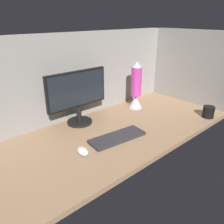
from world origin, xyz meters
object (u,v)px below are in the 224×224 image
(mouse, at_px, (83,151))
(lava_lamp, at_px, (136,89))
(monitor, at_px, (78,95))
(mug_black_travel, at_px, (208,112))
(keyboard, at_px, (117,137))

(mouse, bearing_deg, lava_lamp, 32.58)
(monitor, bearing_deg, mug_black_travel, -36.19)
(keyboard, bearing_deg, mouse, -174.68)
(monitor, relative_size, lava_lamp, 1.21)
(mouse, relative_size, mug_black_travel, 1.09)
(monitor, bearing_deg, mouse, -121.55)
(mouse, bearing_deg, mug_black_travel, -1.05)
(monitor, bearing_deg, keyboard, -82.85)
(mouse, distance_m, lava_lamp, 0.82)
(monitor, distance_m, keyboard, 0.42)
(monitor, height_order, keyboard, monitor)
(mouse, bearing_deg, monitor, 69.98)
(mouse, xyz_separation_m, mug_black_travel, (1.01, -0.23, 0.03))
(monitor, relative_size, mouse, 4.89)
(mug_black_travel, bearing_deg, keyboard, 163.66)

